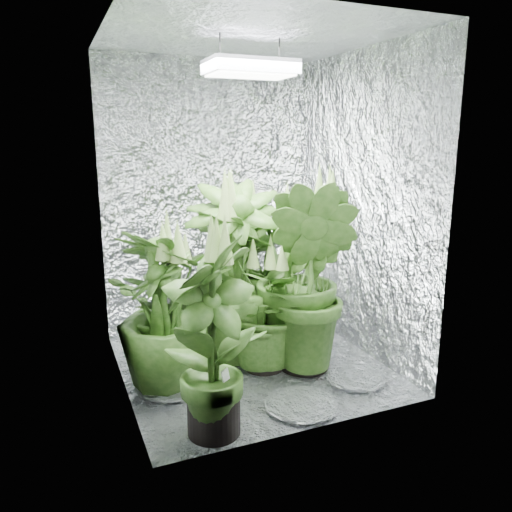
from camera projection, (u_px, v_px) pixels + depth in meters
The scene contains 14 objects.
ground at pixel (251, 365), 3.25m from camera, with size 1.60×1.60×0.00m, color silver.
walls at pixel (251, 212), 3.02m from camera, with size 1.62×1.62×2.00m.
ceiling at pixel (250, 35), 2.79m from camera, with size 1.60×1.60×0.01m, color silver.
grow_lamp at pixel (250, 68), 2.83m from camera, with size 0.50×0.30×0.22m.
plant_a at pixel (174, 306), 3.09m from camera, with size 0.90×0.90×0.90m.
plant_b at pixel (270, 271), 3.49m from camera, with size 0.72×0.72×1.16m.
plant_c at pixel (243, 270), 3.70m from camera, with size 0.61×0.61×1.08m.
plant_d at pixel (163, 313), 2.84m from camera, with size 0.73×0.73×1.03m.
plant_e at pixel (264, 308), 3.12m from camera, with size 0.72×0.72×0.86m.
plant_f at pixel (212, 337), 2.38m from camera, with size 0.74×0.74×1.09m.
plant_g at pixel (306, 278), 3.08m from camera, with size 0.89×0.89×1.28m.
plant_h at pixel (232, 274), 3.23m from camera, with size 0.80×0.80×1.25m.
circulation_fan at pixel (310, 315), 3.71m from camera, with size 0.18×0.32×0.37m.
plant_label at pixel (226, 378), 2.43m from camera, with size 0.05×0.01×0.08m, color white.
Camera 1 is at (-1.13, -2.78, 1.43)m, focal length 35.00 mm.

